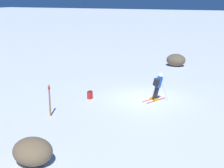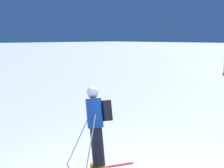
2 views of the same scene
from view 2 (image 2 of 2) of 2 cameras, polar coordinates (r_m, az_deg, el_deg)
name	(u,v)px [view 2 (image 2 of 2)]	position (r m, az deg, el deg)	size (l,w,h in m)	color
skier	(97,123)	(6.67, -2.81, -7.18)	(1.36, 1.72, 1.79)	red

